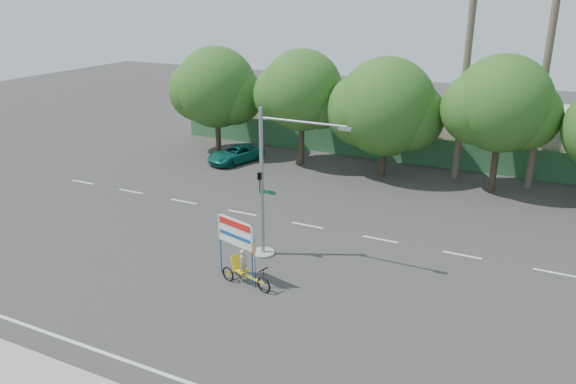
% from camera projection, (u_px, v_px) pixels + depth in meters
% --- Properties ---
extents(ground, '(120.00, 120.00, 0.00)m').
position_uv_depth(ground, '(270.00, 306.00, 22.15)').
color(ground, '#33302D').
rests_on(ground, ground).
extents(fence, '(38.00, 0.08, 2.00)m').
position_uv_depth(fence, '(411.00, 150.00, 39.94)').
color(fence, '#336B3D').
rests_on(fence, ground).
extents(building_left, '(12.00, 8.00, 4.00)m').
position_uv_depth(building_left, '(309.00, 112.00, 47.55)').
color(building_left, beige).
rests_on(building_left, ground).
extents(building_right, '(14.00, 8.00, 3.60)m').
position_uv_depth(building_right, '(538.00, 137.00, 40.14)').
color(building_right, beige).
rests_on(building_right, ground).
extents(tree_far_left, '(7.14, 6.00, 7.96)m').
position_uv_depth(tree_far_left, '(216.00, 90.00, 41.54)').
color(tree_far_left, '#473828').
rests_on(tree_far_left, ground).
extents(tree_left, '(6.66, 5.60, 8.07)m').
position_uv_depth(tree_left, '(301.00, 93.00, 38.53)').
color(tree_left, '#473828').
rests_on(tree_left, ground).
extents(tree_center, '(7.62, 6.40, 7.85)m').
position_uv_depth(tree_center, '(385.00, 109.00, 36.24)').
color(tree_center, '#473828').
rests_on(tree_center, ground).
extents(tree_right, '(6.90, 5.80, 8.36)m').
position_uv_depth(tree_right, '(501.00, 107.00, 33.07)').
color(tree_right, '#473828').
rests_on(tree_right, ground).
extents(palm_tall, '(3.73, 3.79, 17.45)m').
position_uv_depth(palm_tall, '(554.00, 14.00, 31.71)').
color(palm_tall, '#70604C').
rests_on(palm_tall, ground).
extents(palm_short, '(3.73, 3.79, 14.45)m').
position_uv_depth(palm_short, '(469.00, 40.00, 34.12)').
color(palm_short, '#70604C').
rests_on(palm_short, ground).
extents(traffic_signal, '(4.72, 1.10, 7.00)m').
position_uv_depth(traffic_signal, '(268.00, 197.00, 25.42)').
color(traffic_signal, gray).
rests_on(traffic_signal, ground).
extents(trike_billboard, '(2.92, 1.15, 2.96)m').
position_uv_depth(trike_billboard, '(241.00, 257.00, 23.61)').
color(trike_billboard, black).
rests_on(trike_billboard, ground).
extents(pickup_truck, '(3.31, 4.79, 1.22)m').
position_uv_depth(pickup_truck, '(235.00, 154.00, 40.36)').
color(pickup_truck, '#0D5F52').
rests_on(pickup_truck, ground).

